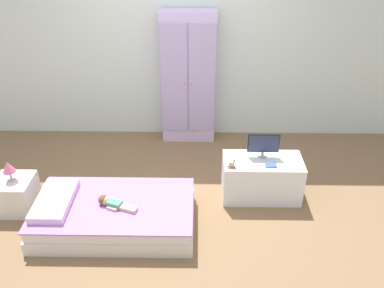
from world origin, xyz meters
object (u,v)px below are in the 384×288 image
(tv_stand, at_px, (261,178))
(table_lamp, at_px, (8,168))
(nightstand, at_px, (16,195))
(book_blue, at_px, (271,165))
(doll, at_px, (110,202))
(wardrobe, at_px, (188,79))
(tv_monitor, at_px, (264,144))
(rocking_horse_toy, at_px, (232,164))
(bed, at_px, (115,214))

(tv_stand, bearing_deg, table_lamp, -174.08)
(nightstand, height_order, book_blue, book_blue)
(doll, bearing_deg, wardrobe, 68.21)
(tv_monitor, bearing_deg, book_blue, -68.30)
(rocking_horse_toy, bearing_deg, table_lamp, -176.74)
(rocking_horse_toy, bearing_deg, tv_monitor, 32.22)
(table_lamp, xyz_separation_m, rocking_horse_toy, (2.18, 0.12, -0.01))
(bed, relative_size, nightstand, 4.10)
(doll, relative_size, book_blue, 3.48)
(book_blue, bearing_deg, nightstand, -176.27)
(doll, distance_m, table_lamp, 1.07)
(bed, relative_size, book_blue, 13.72)
(bed, distance_m, doll, 0.18)
(table_lamp, relative_size, rocking_horse_toy, 2.14)
(table_lamp, height_order, book_blue, table_lamp)
(bed, xyz_separation_m, wardrobe, (0.67, 1.70, 0.70))
(bed, distance_m, rocking_horse_toy, 1.24)
(nightstand, height_order, tv_monitor, tv_monitor)
(book_blue, bearing_deg, bed, -165.42)
(bed, bearing_deg, nightstand, 167.54)
(wardrobe, bearing_deg, book_blue, -56.67)
(table_lamp, height_order, tv_monitor, tv_monitor)
(tv_monitor, distance_m, book_blue, 0.23)
(tv_monitor, bearing_deg, tv_stand, -86.97)
(bed, bearing_deg, doll, -128.54)
(table_lamp, xyz_separation_m, tv_stand, (2.51, 0.26, -0.28))
(nightstand, xyz_separation_m, rocking_horse_toy, (2.18, 0.12, 0.32))
(bed, distance_m, tv_monitor, 1.64)
(wardrobe, relative_size, tv_stand, 2.05)
(wardrobe, height_order, tv_stand, wardrobe)
(table_lamp, relative_size, tv_stand, 0.27)
(wardrobe, xyz_separation_m, tv_stand, (0.80, -1.21, -0.61))
(doll, xyz_separation_m, tv_monitor, (1.48, 0.59, 0.30))
(tv_stand, xyz_separation_m, rocking_horse_toy, (-0.33, -0.14, 0.27))
(bed, height_order, rocking_horse_toy, rocking_horse_toy)
(nightstand, bearing_deg, doll, -14.15)
(tv_stand, height_order, rocking_horse_toy, rocking_horse_toy)
(table_lamp, bearing_deg, doll, -14.15)
(tv_stand, relative_size, rocking_horse_toy, 7.94)
(bed, height_order, tv_monitor, tv_monitor)
(tv_stand, height_order, book_blue, book_blue)
(table_lamp, xyz_separation_m, wardrobe, (1.71, 1.47, 0.33))
(wardrobe, bearing_deg, table_lamp, -139.29)
(table_lamp, bearing_deg, tv_monitor, 7.50)
(tv_monitor, bearing_deg, bed, -159.06)
(table_lamp, relative_size, wardrobe, 0.13)
(wardrobe, distance_m, book_blue, 1.61)
(wardrobe, relative_size, rocking_horse_toy, 16.28)
(table_lamp, distance_m, rocking_horse_toy, 2.18)
(nightstand, distance_m, rocking_horse_toy, 2.20)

